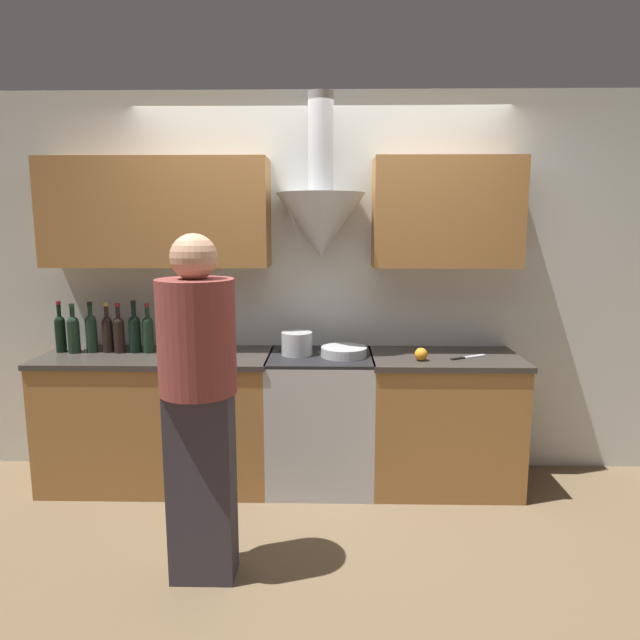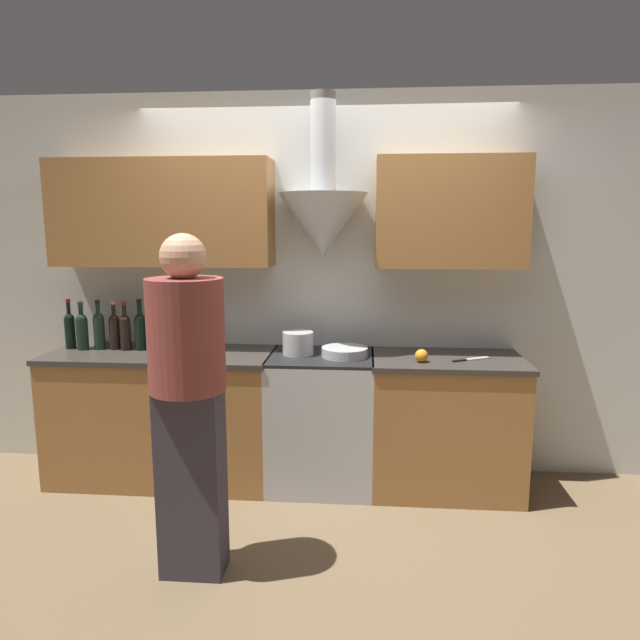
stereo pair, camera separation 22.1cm
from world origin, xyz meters
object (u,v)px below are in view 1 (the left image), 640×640
(wine_bottle_0, at_px, (60,332))
(orange_fruit, at_px, (421,354))
(stove_range, at_px, (320,419))
(person_foreground_left, at_px, (199,395))
(wine_bottle_6, at_px, (148,332))
(wine_bottle_4, at_px, (119,333))
(wine_bottle_1, at_px, (74,332))
(mixing_bowl, at_px, (344,352))
(wine_bottle_3, at_px, (108,332))
(stock_pot, at_px, (297,343))
(wine_bottle_2, at_px, (91,331))
(wine_bottle_5, at_px, (135,331))

(wine_bottle_0, relative_size, orange_fruit, 4.23)
(stove_range, relative_size, person_foreground_left, 0.52)
(stove_range, xyz_separation_m, wine_bottle_6, (-1.14, 0.06, 0.57))
(wine_bottle_4, bearing_deg, stove_range, -2.21)
(wine_bottle_1, bearing_deg, wine_bottle_4, 2.25)
(person_foreground_left, bearing_deg, mixing_bowl, 55.16)
(orange_fruit, bearing_deg, wine_bottle_6, 173.81)
(stove_range, height_order, mixing_bowl, mixing_bowl)
(stove_range, relative_size, wine_bottle_3, 2.66)
(wine_bottle_1, bearing_deg, wine_bottle_3, 6.43)
(wine_bottle_0, height_order, wine_bottle_6, wine_bottle_0)
(wine_bottle_3, distance_m, stock_pot, 1.27)
(wine_bottle_2, height_order, orange_fruit, wine_bottle_2)
(wine_bottle_2, bearing_deg, wine_bottle_3, 0.96)
(stove_range, distance_m, wine_bottle_2, 1.63)
(wine_bottle_2, xyz_separation_m, orange_fruit, (2.16, -0.20, -0.10))
(stove_range, relative_size, wine_bottle_6, 2.69)
(stove_range, height_order, stock_pot, stock_pot)
(person_foreground_left, bearing_deg, wine_bottle_1, 134.84)
(stove_range, xyz_separation_m, wine_bottle_0, (-1.73, 0.06, 0.58))
(wine_bottle_4, height_order, mixing_bowl, wine_bottle_4)
(wine_bottle_3, bearing_deg, wine_bottle_1, -173.57)
(mixing_bowl, bearing_deg, stock_pot, 172.55)
(wine_bottle_4, bearing_deg, mixing_bowl, -3.13)
(wine_bottle_2, xyz_separation_m, wine_bottle_5, (0.29, -0.00, -0.00))
(wine_bottle_6, distance_m, orange_fruit, 1.79)
(wine_bottle_1, bearing_deg, stove_range, -1.40)
(wine_bottle_3, height_order, orange_fruit, wine_bottle_3)
(wine_bottle_5, xyz_separation_m, orange_fruit, (1.87, -0.20, -0.10))
(stove_range, bearing_deg, orange_fruit, -12.05)
(stock_pot, bearing_deg, mixing_bowl, -7.45)
(wine_bottle_5, xyz_separation_m, stock_pot, (1.08, -0.05, -0.07))
(wine_bottle_0, bearing_deg, wine_bottle_6, -0.65)
(wine_bottle_2, distance_m, person_foreground_left, 1.48)
(wine_bottle_4, distance_m, mixing_bowl, 1.50)
(stove_range, xyz_separation_m, orange_fruit, (0.63, -0.14, 0.48))
(wine_bottle_4, xyz_separation_m, wine_bottle_6, (0.19, 0.01, 0.00))
(wine_bottle_6, bearing_deg, wine_bottle_4, -178.29)
(wine_bottle_3, distance_m, wine_bottle_6, 0.27)
(orange_fruit, relative_size, person_foreground_left, 0.05)
(orange_fruit, xyz_separation_m, person_foreground_left, (-1.19, -0.91, 0.01))
(wine_bottle_1, distance_m, wine_bottle_4, 0.30)
(wine_bottle_3, bearing_deg, wine_bottle_6, -1.47)
(wine_bottle_4, bearing_deg, wine_bottle_3, 171.04)
(wine_bottle_1, xyz_separation_m, wine_bottle_3, (0.22, 0.02, -0.00))
(wine_bottle_2, bearing_deg, wine_bottle_6, -0.78)
(wine_bottle_2, bearing_deg, person_foreground_left, -48.78)
(wine_bottle_3, height_order, person_foreground_left, person_foreground_left)
(wine_bottle_3, distance_m, orange_fruit, 2.06)
(wine_bottle_0, xyz_separation_m, person_foreground_left, (1.18, -1.11, -0.09))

